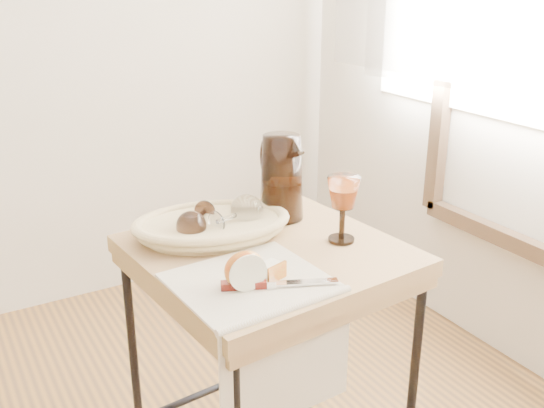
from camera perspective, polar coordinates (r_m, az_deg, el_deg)
side_table at (r=1.73m, az=-0.35°, el=-15.45°), size 0.65×0.65×0.76m
tea_towel at (r=1.37m, az=-2.03°, el=-7.12°), size 0.34×0.31×0.01m
bread_basket at (r=1.59m, az=-5.53°, el=-2.19°), size 0.40×0.32×0.05m
goblet_lying_a at (r=1.58m, az=-6.85°, el=-1.40°), size 0.14×0.14×0.08m
goblet_lying_b at (r=1.58m, az=-3.50°, el=-1.07°), size 0.16×0.12×0.09m
pitcher at (r=1.68m, az=0.88°, el=2.46°), size 0.20×0.26×0.27m
wine_goblet at (r=1.55m, az=6.48°, el=-0.47°), size 0.09×0.09×0.17m
apple_half at (r=1.32m, az=-2.55°, el=-5.96°), size 0.09×0.06×0.08m
apple_wedge at (r=1.36m, az=-0.38°, el=-6.20°), size 0.06×0.05×0.04m
table_knife at (r=1.34m, az=0.26°, el=-7.16°), size 0.24×0.12×0.02m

